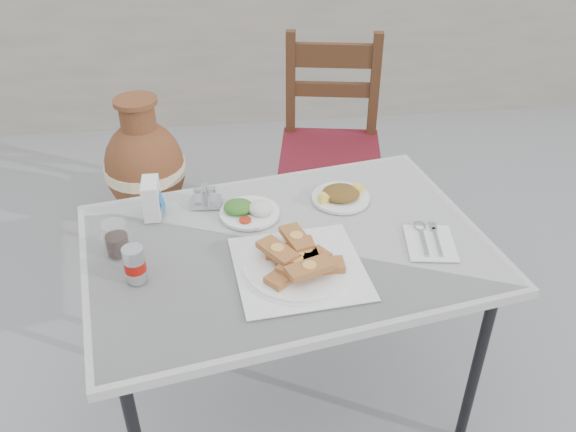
{
  "coord_description": "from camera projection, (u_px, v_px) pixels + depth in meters",
  "views": [
    {
      "loc": [
        -0.04,
        -1.46,
        1.83
      ],
      "look_at": [
        0.14,
        0.05,
        0.79
      ],
      "focal_mm": 38.0,
      "sensor_mm": 36.0,
      "label": 1
    }
  ],
  "objects": [
    {
      "name": "ground",
      "position": [
        251.0,
        405.0,
        2.23
      ],
      "size": [
        80.0,
        80.0,
        0.0
      ],
      "primitive_type": "plane",
      "color": "slate",
      "rests_on": "ground"
    },
    {
      "name": "cafe_table",
      "position": [
        287.0,
        256.0,
        1.87
      ],
      "size": [
        1.33,
        1.02,
        0.73
      ],
      "rotation": [
        0.0,
        0.0,
        0.18
      ],
      "color": "black",
      "rests_on": "ground"
    },
    {
      "name": "pide_plate",
      "position": [
        299.0,
        259.0,
        1.72
      ],
      "size": [
        0.4,
        0.4,
        0.07
      ],
      "rotation": [
        0.0,
        0.0,
        0.09
      ],
      "color": "white",
      "rests_on": "cafe_table"
    },
    {
      "name": "salad_rice_plate",
      "position": [
        249.0,
        210.0,
        1.96
      ],
      "size": [
        0.19,
        0.19,
        0.05
      ],
      "color": "white",
      "rests_on": "cafe_table"
    },
    {
      "name": "salad_chopped_plate",
      "position": [
        341.0,
        195.0,
        2.03
      ],
      "size": [
        0.19,
        0.19,
        0.04
      ],
      "color": "white",
      "rests_on": "cafe_table"
    },
    {
      "name": "soda_can",
      "position": [
        135.0,
        264.0,
        1.67
      ],
      "size": [
        0.06,
        0.06,
        0.11
      ],
      "color": "silver",
      "rests_on": "cafe_table"
    },
    {
      "name": "cola_glass",
      "position": [
        117.0,
        241.0,
        1.77
      ],
      "size": [
        0.07,
        0.07,
        0.1
      ],
      "color": "white",
      "rests_on": "cafe_table"
    },
    {
      "name": "napkin_holder",
      "position": [
        152.0,
        198.0,
        1.93
      ],
      "size": [
        0.06,
        0.1,
        0.12
      ],
      "rotation": [
        0.0,
        0.0,
        -0.0
      ],
      "color": "white",
      "rests_on": "cafe_table"
    },
    {
      "name": "condiment_caddy",
      "position": [
        206.0,
        198.0,
        2.0
      ],
      "size": [
        0.1,
        0.08,
        0.07
      ],
      "rotation": [
        0.0,
        0.0,
        -0.07
      ],
      "color": "silver",
      "rests_on": "cafe_table"
    },
    {
      "name": "cutlery_napkin",
      "position": [
        429.0,
        240.0,
        1.85
      ],
      "size": [
        0.17,
        0.21,
        0.01
      ],
      "rotation": [
        0.0,
        0.0,
        -0.15
      ],
      "color": "white",
      "rests_on": "cafe_table"
    },
    {
      "name": "chair",
      "position": [
        330.0,
        148.0,
        2.79
      ],
      "size": [
        0.52,
        0.52,
        1.01
      ],
      "rotation": [
        0.0,
        0.0,
        -0.18
      ],
      "color": "#391C0F",
      "rests_on": "ground"
    },
    {
      "name": "terracotta_urn",
      "position": [
        145.0,
        169.0,
        3.02
      ],
      "size": [
        0.4,
        0.4,
        0.7
      ],
      "color": "brown",
      "rests_on": "ground"
    },
    {
      "name": "back_wall",
      "position": [
        220.0,
        32.0,
        3.95
      ],
      "size": [
        6.0,
        0.25,
        1.2
      ],
      "primitive_type": "cube",
      "color": "gray",
      "rests_on": "ground"
    }
  ]
}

